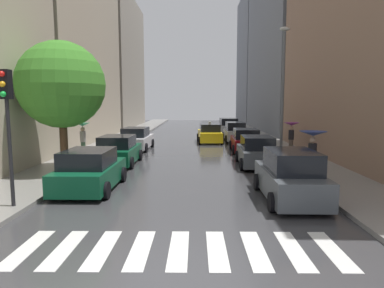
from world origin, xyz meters
The scene contains 23 objects.
ground_plane centered at (0.00, 24.00, -0.02)m, with size 28.00×72.00×0.04m, color #38383B.
sidewalk_left centered at (-6.50, 24.00, 0.07)m, with size 3.00×72.00×0.15m, color gray.
sidewalk_right centered at (6.50, 24.00, 0.07)m, with size 3.00×72.00×0.15m, color gray.
crosswalk_stripes centered at (0.00, 1.28, 0.01)m, with size 7.65×2.20×0.01m.
building_left_mid centered at (-11.00, 23.14, 8.64)m, with size 6.00×16.65×17.29m, color #B2A38C.
building_left_far centered at (-11.00, 41.11, 8.70)m, with size 6.00×16.97×17.40m, color #9E9384.
building_right_mid centered at (11.00, 34.21, 10.24)m, with size 6.00×19.69×20.48m, color slate.
building_right_far centered at (11.00, 51.28, 10.39)m, with size 6.00×13.19×20.78m, color slate.
parked_car_left_nearest centered at (-3.78, 6.74, 0.76)m, with size 2.20×4.12×1.63m.
parked_car_left_second centered at (-3.92, 12.24, 0.76)m, with size 2.18×4.04×1.62m.
parked_car_left_third centered at (-3.97, 18.22, 0.76)m, with size 2.22×4.25×1.63m.
parked_car_right_nearest centered at (3.72, 5.37, 0.83)m, with size 2.03×4.22×1.80m.
parked_car_right_second centered at (3.71, 11.85, 0.77)m, with size 2.12×4.06×1.65m.
parked_car_right_third centered at (3.89, 17.23, 0.76)m, with size 2.12×4.17×1.62m.
parked_car_right_fourth centered at (3.93, 23.98, 0.79)m, with size 1.98×4.46×1.70m.
parked_car_right_fifth centered at (3.89, 29.90, 0.83)m, with size 2.28×4.49×1.78m.
taxi_midroad centered at (1.60, 22.80, 0.76)m, with size 2.20×4.53×1.81m.
pedestrian_foreground centered at (5.46, 8.22, 1.72)m, with size 1.17×1.17×2.06m.
pedestrian_near_tree centered at (-6.68, 14.68, 1.58)m, with size 0.93×0.93×2.03m.
pedestrian_by_kerb centered at (6.87, 16.51, 1.59)m, with size 1.05×1.05×1.95m.
street_tree_left centered at (-5.96, 9.79, 4.26)m, with size 4.09×4.09×6.17m.
traffic_light_left_corner centered at (-5.45, 4.12, 3.29)m, with size 0.30×0.42×4.30m.
lamp_post_right centered at (5.55, 13.92, 4.51)m, with size 0.60×0.28×7.65m.
Camera 1 is at (0.40, -6.31, 3.45)m, focal length 31.61 mm.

